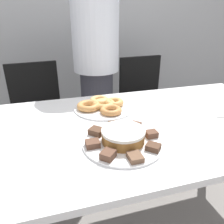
# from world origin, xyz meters

# --- Properties ---
(wall_back) EXTENTS (8.00, 0.05, 2.60)m
(wall_back) POSITION_xyz_m (0.00, 1.54, 1.30)
(wall_back) COLOR #A8AAAD
(wall_back) RESTS_ON ground_plane
(table) EXTENTS (1.88, 0.88, 0.75)m
(table) POSITION_xyz_m (0.00, 0.00, 0.67)
(table) COLOR white
(table) RESTS_ON ground_plane
(person_standing) EXTENTS (0.34, 0.34, 1.70)m
(person_standing) POSITION_xyz_m (0.02, 0.74, 0.90)
(person_standing) COLOR #383842
(person_standing) RESTS_ON ground_plane
(office_chair_left) EXTENTS (0.48, 0.48, 0.89)m
(office_chair_left) POSITION_xyz_m (-0.45, 0.80, 0.42)
(office_chair_left) COLOR black
(office_chair_left) RESTS_ON ground_plane
(office_chair_right) EXTENTS (0.46, 0.46, 0.89)m
(office_chair_right) POSITION_xyz_m (0.48, 0.80, 0.42)
(office_chair_right) COLOR black
(office_chair_right) RESTS_ON ground_plane
(plate_cake) EXTENTS (0.34, 0.34, 0.01)m
(plate_cake) POSITION_xyz_m (-0.07, -0.16, 0.75)
(plate_cake) COLOR white
(plate_cake) RESTS_ON table
(plate_donuts) EXTENTS (0.34, 0.34, 0.01)m
(plate_donuts) POSITION_xyz_m (-0.05, 0.22, 0.75)
(plate_donuts) COLOR white
(plate_donuts) RESTS_ON table
(frosted_cake) EXTENTS (0.18, 0.18, 0.05)m
(frosted_cake) POSITION_xyz_m (-0.07, -0.16, 0.78)
(frosted_cake) COLOR #9E662D
(frosted_cake) RESTS_ON plate_cake
(lamington_0) EXTENTS (0.08, 0.08, 0.03)m
(lamington_0) POSITION_xyz_m (-0.16, -0.07, 0.77)
(lamington_0) COLOR #513828
(lamington_0) RESTS_ON plate_cake
(lamington_1) EXTENTS (0.06, 0.05, 0.02)m
(lamington_1) POSITION_xyz_m (-0.19, -0.16, 0.77)
(lamington_1) COLOR brown
(lamington_1) RESTS_ON plate_cake
(lamington_2) EXTENTS (0.07, 0.07, 0.03)m
(lamington_2) POSITION_xyz_m (-0.15, -0.25, 0.77)
(lamington_2) COLOR brown
(lamington_2) RESTS_ON plate_cake
(lamington_3) EXTENTS (0.05, 0.06, 0.02)m
(lamington_3) POSITION_xyz_m (-0.06, -0.29, 0.77)
(lamington_3) COLOR brown
(lamington_3) RESTS_ON plate_cake
(lamington_4) EXTENTS (0.07, 0.07, 0.02)m
(lamington_4) POSITION_xyz_m (0.03, -0.25, 0.77)
(lamington_4) COLOR #513828
(lamington_4) RESTS_ON plate_cake
(lamington_5) EXTENTS (0.05, 0.04, 0.03)m
(lamington_5) POSITION_xyz_m (0.06, -0.16, 0.77)
(lamington_5) COLOR brown
(lamington_5) RESTS_ON plate_cake
(lamington_6) EXTENTS (0.07, 0.07, 0.02)m
(lamington_6) POSITION_xyz_m (0.02, -0.07, 0.77)
(lamington_6) COLOR brown
(lamington_6) RESTS_ON plate_cake
(lamington_7) EXTENTS (0.04, 0.05, 0.02)m
(lamington_7) POSITION_xyz_m (-0.07, -0.03, 0.77)
(lamington_7) COLOR #513828
(lamington_7) RESTS_ON plate_cake
(donut_0) EXTENTS (0.13, 0.13, 0.03)m
(donut_0) POSITION_xyz_m (-0.05, 0.22, 0.77)
(donut_0) COLOR tan
(donut_0) RESTS_ON plate_donuts
(donut_1) EXTENTS (0.13, 0.13, 0.03)m
(donut_1) POSITION_xyz_m (-0.14, 0.21, 0.77)
(donut_1) COLOR #D18E4C
(donut_1) RESTS_ON plate_donuts
(donut_2) EXTENTS (0.11, 0.11, 0.03)m
(donut_2) POSITION_xyz_m (-0.04, 0.13, 0.77)
(donut_2) COLOR #C68447
(donut_2) RESTS_ON plate_donuts
(donut_3) EXTENTS (0.11, 0.11, 0.03)m
(donut_3) POSITION_xyz_m (0.01, 0.22, 0.77)
(donut_3) COLOR tan
(donut_3) RESTS_ON plate_donuts
(donut_4) EXTENTS (0.11, 0.11, 0.03)m
(donut_4) POSITION_xyz_m (-0.06, 0.28, 0.77)
(donut_4) COLOR #E5AD66
(donut_4) RESTS_ON plate_donuts
(napkin) EXTENTS (0.13, 0.11, 0.01)m
(napkin) POSITION_xyz_m (0.54, -0.04, 0.75)
(napkin) COLOR white
(napkin) RESTS_ON table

